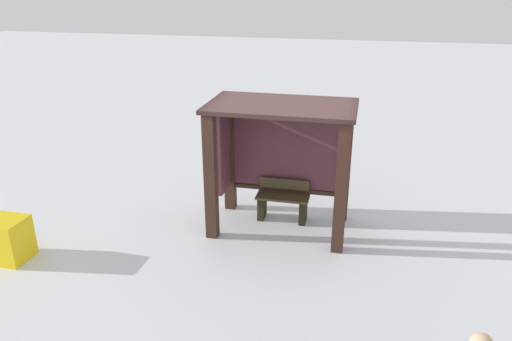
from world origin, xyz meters
TOP-DOWN VIEW (x-y plane):
  - ground_plane at (0.00, 0.00)m, footprint 60.00×60.00m
  - bus_shelter at (-0.09, 0.18)m, footprint 2.54×1.52m
  - bench_left_inside at (0.00, 0.33)m, footprint 1.00×0.40m
  - grit_bin at (-4.20, -2.09)m, footprint 0.71×0.58m

SIDE VIEW (x-z plane):
  - ground_plane at x=0.00m, z-range 0.00..0.00m
  - bench_left_inside at x=0.00m, z-range -0.04..0.74m
  - grit_bin at x=-4.20m, z-range 0.00..0.73m
  - bus_shelter at x=-0.09m, z-range 0.37..2.73m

